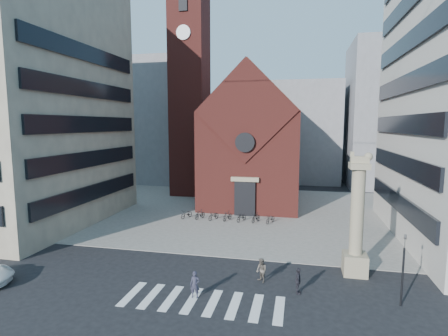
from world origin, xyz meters
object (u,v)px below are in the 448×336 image
(traffic_light, at_px, (403,268))
(pedestrian_0, at_px, (195,285))
(pedestrian_1, at_px, (261,270))
(pedestrian_2, at_px, (298,281))
(scooter_0, at_px, (187,214))
(lion_column, at_px, (357,227))

(traffic_light, distance_m, pedestrian_0, 12.21)
(pedestrian_1, distance_m, pedestrian_2, 2.63)
(scooter_0, bearing_deg, pedestrian_1, -31.30)
(pedestrian_0, xyz_separation_m, pedestrian_1, (3.73, 2.96, -0.01))
(traffic_light, relative_size, pedestrian_2, 2.59)
(traffic_light, relative_size, pedestrian_1, 2.64)
(traffic_light, height_order, pedestrian_0, traffic_light)
(lion_column, distance_m, scooter_0, 20.09)
(lion_column, bearing_deg, traffic_light, -63.54)
(pedestrian_0, bearing_deg, pedestrian_1, 34.33)
(traffic_light, xyz_separation_m, pedestrian_2, (-5.89, 0.24, -1.46))
(pedestrian_1, height_order, scooter_0, pedestrian_1)
(pedestrian_2, xyz_separation_m, scooter_0, (-12.33, 15.23, -0.32))
(traffic_light, height_order, scooter_0, traffic_light)
(lion_column, xyz_separation_m, pedestrian_2, (-3.90, -3.76, -2.63))
(pedestrian_1, bearing_deg, lion_column, 69.94)
(lion_column, height_order, pedestrian_0, lion_column)
(pedestrian_1, relative_size, pedestrian_2, 0.98)
(lion_column, distance_m, pedestrian_1, 7.32)
(lion_column, relative_size, pedestrian_2, 5.22)
(lion_column, relative_size, traffic_light, 2.02)
(traffic_light, xyz_separation_m, scooter_0, (-18.22, 15.47, -1.77))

